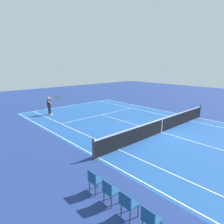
% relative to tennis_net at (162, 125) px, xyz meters
% --- Properties ---
extents(ground_plane, '(60.00, 60.00, 0.00)m').
position_rel_tennis_net_xyz_m(ground_plane, '(0.00, 0.00, -0.49)').
color(ground_plane, navy).
extents(court_slab, '(24.20, 11.40, 0.00)m').
position_rel_tennis_net_xyz_m(court_slab, '(0.00, 0.00, -0.49)').
color(court_slab, '#1E4C93').
rests_on(court_slab, ground_plane).
extents(court_line_markings, '(23.85, 11.05, 0.01)m').
position_rel_tennis_net_xyz_m(court_line_markings, '(0.00, 0.00, -0.49)').
color(court_line_markings, white).
rests_on(court_line_markings, ground_plane).
extents(tennis_net, '(0.10, 11.70, 1.08)m').
position_rel_tennis_net_xyz_m(tennis_net, '(0.00, 0.00, 0.00)').
color(tennis_net, '#2D2D33').
rests_on(tennis_net, ground_plane).
extents(tennis_player_near, '(0.74, 1.13, 1.70)m').
position_rel_tennis_net_xyz_m(tennis_player_near, '(9.62, 3.48, 0.44)').
color(tennis_player_near, black).
rests_on(tennis_player_near, ground_plane).
extents(tennis_ball, '(0.07, 0.07, 0.07)m').
position_rel_tennis_net_xyz_m(tennis_ball, '(0.81, -1.06, -0.46)').
color(tennis_ball, '#CCE01E').
rests_on(tennis_ball, ground_plane).
extents(spectator_chair_0, '(0.44, 0.44, 0.88)m').
position_rel_tennis_net_xyz_m(spectator_chair_0, '(-4.48, 7.29, 0.03)').
color(spectator_chair_0, '#38383D').
rests_on(spectator_chair_0, ground_plane).
extents(spectator_chair_1, '(0.44, 0.44, 0.88)m').
position_rel_tennis_net_xyz_m(spectator_chair_1, '(-3.67, 7.29, 0.03)').
color(spectator_chair_1, '#38383D').
rests_on(spectator_chair_1, ground_plane).
extents(spectator_chair_2, '(0.44, 0.44, 0.88)m').
position_rel_tennis_net_xyz_m(spectator_chair_2, '(-2.86, 7.29, 0.03)').
color(spectator_chair_2, '#38383D').
rests_on(spectator_chair_2, ground_plane).
extents(spectator_chair_3, '(0.44, 0.44, 0.88)m').
position_rel_tennis_net_xyz_m(spectator_chair_3, '(-2.04, 7.29, 0.03)').
color(spectator_chair_3, '#38383D').
rests_on(spectator_chair_3, ground_plane).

